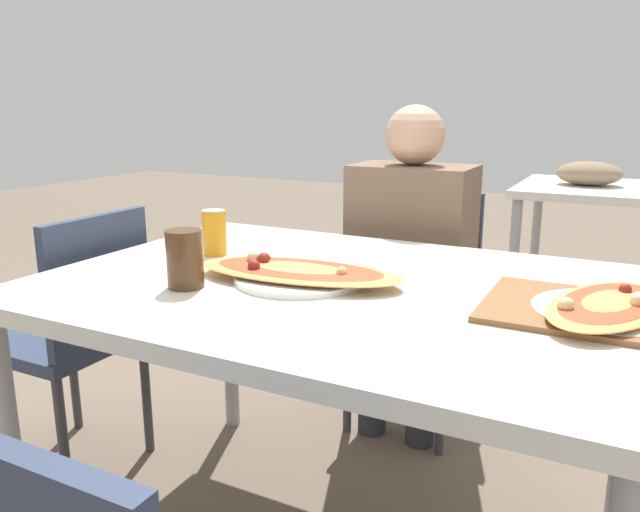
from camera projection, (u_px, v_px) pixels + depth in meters
name	position (u px, v px, depth m)	size (l,w,h in m)	color
dining_table	(339.00, 307.00, 1.48)	(1.39, 0.99, 0.74)	silver
chair_far_seated	(418.00, 292.00, 2.26)	(0.40, 0.40, 0.84)	#2D3851
chair_side_left	(76.00, 327.00, 1.91)	(0.40, 0.40, 0.84)	#2D3851
person_seated	(410.00, 246.00, 2.12)	(0.40, 0.28, 1.15)	#2D2D38
pizza_main	(298.00, 273.00, 1.47)	(0.52, 0.30, 0.06)	white
soda_can	(214.00, 233.00, 1.71)	(0.07, 0.07, 0.12)	orange
drink_glass	(185.00, 259.00, 1.40)	(0.08, 0.08, 0.13)	#4C2D19
serving_tray	(592.00, 311.00, 1.24)	(0.42, 0.32, 0.01)	brown
pizza_second	(609.00, 307.00, 1.22)	(0.29, 0.43, 0.06)	white
background_table	(626.00, 199.00, 3.11)	(1.10, 0.80, 0.86)	silver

